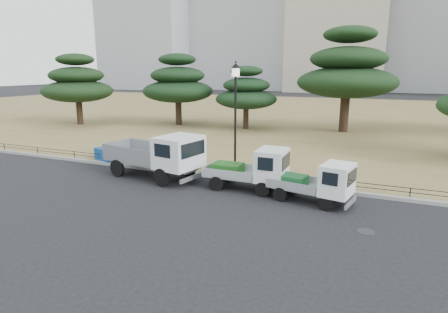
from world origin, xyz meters
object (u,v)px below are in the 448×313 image
at_px(street_lamp, 235,101).
at_px(tarp_pile, 109,153).
at_px(truck_kei_front, 252,169).
at_px(truck_large, 158,154).
at_px(truck_kei_rear, 317,182).

bearing_deg(street_lamp, tarp_pile, 177.69).
distance_m(truck_kei_front, street_lamp, 3.42).
bearing_deg(tarp_pile, truck_large, -20.89).
bearing_deg(tarp_pile, truck_kei_rear, -10.34).
bearing_deg(truck_large, truck_kei_rear, 6.45).
bearing_deg(truck_kei_front, truck_large, -179.53).
relative_size(truck_kei_front, truck_kei_rear, 1.05).
distance_m(truck_large, truck_kei_front, 4.91).
xyz_separation_m(truck_kei_front, truck_kei_rear, (2.92, -0.58, -0.10)).
height_order(truck_kei_front, tarp_pile, truck_kei_front).
bearing_deg(street_lamp, truck_large, -158.83).
bearing_deg(tarp_pile, truck_kei_front, -10.05).
bearing_deg(street_lamp, truck_kei_front, -44.79).
relative_size(truck_large, street_lamp, 1.00).
relative_size(truck_large, truck_kei_front, 1.48).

